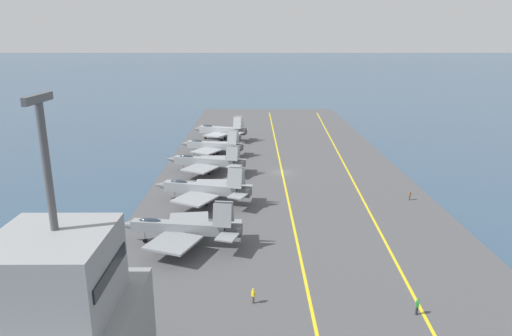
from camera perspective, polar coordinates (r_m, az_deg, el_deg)
ground_plane at (r=95.35m, az=3.29°, el=-0.79°), size 2000.00×2000.00×0.00m
carrier_deck at (r=95.30m, az=3.29°, el=-0.67°), size 180.66×50.38×0.40m
deck_stripe_foul_line at (r=97.09m, az=11.48°, el=-0.53°), size 162.39×8.84×0.01m
deck_stripe_centerline at (r=95.24m, az=3.29°, el=-0.55°), size 162.59×0.36×0.01m
parked_jet_nearest at (r=62.00m, az=-9.22°, el=-7.37°), size 14.20×17.23×6.40m
parked_jet_second at (r=76.93m, az=-6.59°, el=-2.57°), size 14.20×17.29×6.74m
parked_jet_third at (r=94.55m, az=-6.20°, el=0.80°), size 13.99×17.26×6.09m
parked_jet_fourth at (r=109.38m, az=-5.45°, el=2.81°), size 13.60×15.95×6.32m
parked_jet_fifth at (r=125.65m, az=-4.46°, el=4.72°), size 12.50×15.52×6.89m
crew_brown_vest at (r=82.90m, az=18.66°, el=-3.20°), size 0.45×0.38×1.72m
crew_green_vest at (r=50.30m, az=19.51°, el=-15.92°), size 0.41×0.30×1.82m
crew_yellow_vest at (r=49.41m, az=-0.34°, el=-15.61°), size 0.46×0.45×1.72m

